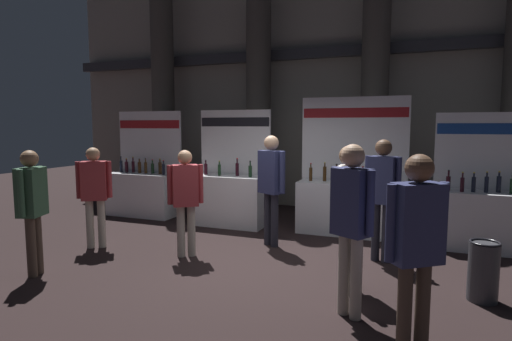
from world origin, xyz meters
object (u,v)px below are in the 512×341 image
(exhibitor_booth_3, at_px, (490,215))
(trash_bin, at_px, (483,271))
(visitor_2, at_px, (94,188))
(visitor_5, at_px, (32,201))
(exhibitor_booth_1, at_px, (229,196))
(exhibitor_booth_2, at_px, (350,201))
(visitor_6, at_px, (382,189))
(visitor_3, at_px, (416,238))
(exhibitor_booth_0, at_px, (143,189))
(visitor_0, at_px, (348,205))
(visitor_8, at_px, (271,179))
(visitor_1, at_px, (351,214))
(visitor_4, at_px, (185,193))

(exhibitor_booth_3, relative_size, trash_bin, 3.19)
(visitor_2, bearing_deg, visitor_5, -116.51)
(exhibitor_booth_1, xyz_separation_m, exhibitor_booth_2, (2.38, 0.19, 0.01))
(visitor_6, bearing_deg, trash_bin, 154.07)
(exhibitor_booth_3, xyz_separation_m, visitor_5, (-5.87, -3.53, 0.44))
(trash_bin, bearing_deg, visitor_6, 140.01)
(visitor_3, xyz_separation_m, visitor_5, (-4.77, 0.31, -0.06))
(exhibitor_booth_0, bearing_deg, exhibitor_booth_2, 0.67)
(visitor_5, relative_size, visitor_6, 0.93)
(exhibitor_booth_2, distance_m, visitor_0, 2.74)
(visitor_0, relative_size, visitor_3, 0.99)
(visitor_6, relative_size, visitor_8, 0.98)
(exhibitor_booth_0, distance_m, exhibitor_booth_2, 4.57)
(visitor_1, xyz_separation_m, visitor_4, (-2.67, 1.15, -0.12))
(visitor_2, bearing_deg, exhibitor_booth_1, 24.90)
(exhibitor_booth_1, height_order, visitor_3, exhibitor_booth_1)
(visitor_6, bearing_deg, exhibitor_booth_2, -50.61)
(exhibitor_booth_1, relative_size, visitor_3, 1.31)
(visitor_5, bearing_deg, visitor_4, 115.85)
(exhibitor_booth_3, height_order, trash_bin, exhibitor_booth_3)
(exhibitor_booth_1, xyz_separation_m, visitor_0, (2.75, -2.48, 0.45))
(exhibitor_booth_3, height_order, visitor_4, exhibitor_booth_3)
(visitor_0, bearing_deg, exhibitor_booth_3, 140.60)
(exhibitor_booth_3, xyz_separation_m, visitor_8, (-3.37, -1.05, 0.55))
(exhibitor_booth_0, relative_size, exhibitor_booth_1, 1.00)
(visitor_2, xyz_separation_m, visitor_8, (2.65, 1.17, 0.13))
(exhibitor_booth_1, xyz_separation_m, exhibitor_booth_3, (4.65, -0.02, -0.03))
(exhibitor_booth_2, relative_size, visitor_1, 1.40)
(exhibitor_booth_2, xyz_separation_m, visitor_2, (-3.76, -2.43, 0.38))
(visitor_1, bearing_deg, trash_bin, 64.67)
(visitor_3, relative_size, visitor_5, 1.05)
(exhibitor_booth_1, height_order, exhibitor_booth_3, exhibitor_booth_1)
(trash_bin, bearing_deg, exhibitor_booth_1, 152.03)
(visitor_0, relative_size, visitor_2, 1.07)
(visitor_1, relative_size, visitor_3, 1.03)
(visitor_4, bearing_deg, visitor_1, -59.09)
(exhibitor_booth_0, relative_size, visitor_0, 1.32)
(visitor_2, height_order, visitor_6, visitor_6)
(visitor_1, distance_m, visitor_6, 1.99)
(exhibitor_booth_3, xyz_separation_m, visitor_2, (-6.03, -2.21, 0.42))
(exhibitor_booth_1, relative_size, visitor_6, 1.28)
(trash_bin, height_order, visitor_1, visitor_1)
(visitor_8, bearing_deg, exhibitor_booth_0, -171.88)
(exhibitor_booth_1, bearing_deg, exhibitor_booth_2, 4.62)
(visitor_6, bearing_deg, exhibitor_booth_3, -128.34)
(exhibitor_booth_3, relative_size, visitor_4, 1.36)
(exhibitor_booth_3, relative_size, visitor_3, 1.25)
(visitor_8, bearing_deg, exhibitor_booth_1, 167.30)
(visitor_2, height_order, visitor_8, visitor_8)
(visitor_2, xyz_separation_m, visitor_3, (4.93, -1.63, 0.08))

